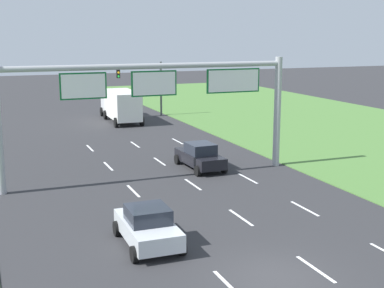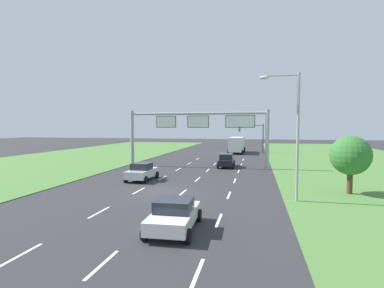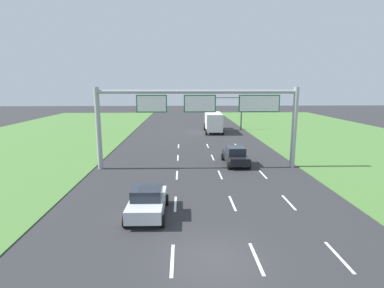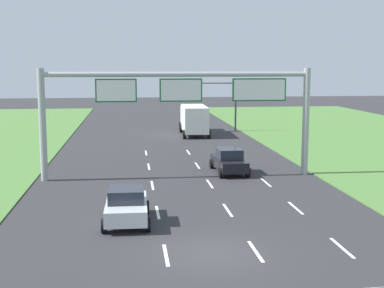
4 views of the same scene
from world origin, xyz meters
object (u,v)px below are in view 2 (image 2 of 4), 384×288
box_truck (237,144)px  car_mid_lane (226,161)px  car_lead_silver (174,214)px  roadside_tree_near (350,156)px  traffic_light_mast (253,133)px  street_lamp (292,125)px  sign_gantry (199,127)px  car_near_red (142,172)px

box_truck → car_mid_lane: bearing=-88.4°
car_lead_silver → roadside_tree_near: (10.58, 10.02, 2.12)m
car_mid_lane → traffic_light_mast: traffic_light_mast is taller
street_lamp → roadside_tree_near: bearing=34.6°
sign_gantry → traffic_light_mast: 24.18m
sign_gantry → roadside_tree_near: sign_gantry is taller
roadside_tree_near → traffic_light_mast: bearing=101.8°
car_lead_silver → car_near_red: bearing=115.8°
car_lead_silver → street_lamp: bearing=46.5°
roadside_tree_near → car_lead_silver: bearing=-136.5°
car_lead_silver → traffic_light_mast: (3.16, 45.42, 3.11)m
car_lead_silver → box_truck: box_truck is taller
car_lead_silver → car_mid_lane: (0.21, 23.19, 0.05)m
car_near_red → street_lamp: 14.46m
sign_gantry → traffic_light_mast: bearing=75.1°
car_lead_silver → sign_gantry: size_ratio=0.25×
street_lamp → roadside_tree_near: (4.47, 3.08, -2.20)m
car_mid_lane → sign_gantry: bearing=-162.7°
street_lamp → roadside_tree_near: 5.86m
car_near_red → car_mid_lane: size_ratio=0.91×
car_near_red → sign_gantry: 11.11m
traffic_light_mast → roadside_tree_near: 36.18m
sign_gantry → roadside_tree_near: size_ratio=3.98×
traffic_light_mast → box_truck: bearing=-146.4°
car_lead_silver → street_lamp: 10.21m
car_mid_lane → sign_gantry: (-3.26, -1.12, 4.14)m
traffic_light_mast → street_lamp: size_ratio=0.66×
box_truck → traffic_light_mast: (2.90, 1.93, 2.20)m
car_near_red → box_truck: (6.83, 31.10, 0.86)m
sign_gantry → street_lamp: bearing=-58.8°
box_truck → roadside_tree_near: roadside_tree_near is taller
box_truck → traffic_light_mast: bearing=35.4°
traffic_light_mast → car_near_red: bearing=-106.4°
roadside_tree_near → street_lamp: bearing=-145.4°
box_truck → sign_gantry: 21.92m
car_near_red → sign_gantry: size_ratio=0.23×
car_mid_lane → roadside_tree_near: size_ratio=1.02×
car_near_red → sign_gantry: sign_gantry is taller
car_near_red → traffic_light_mast: size_ratio=0.72×
car_near_red → street_lamp: size_ratio=0.47×
car_near_red → traffic_light_mast: 34.57m
box_truck → roadside_tree_near: 35.05m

